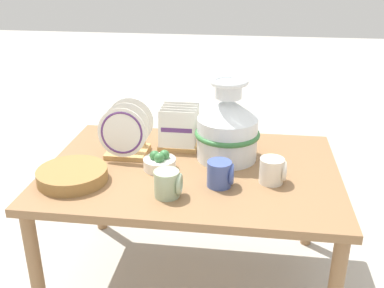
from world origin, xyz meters
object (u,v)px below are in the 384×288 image
at_px(wicker_charger_stack, 72,175).
at_px(mug_cream_glaze, 273,171).
at_px(dish_rack_square_plates, 179,132).
at_px(mug_sage_glaze, 168,184).
at_px(fruit_bowl, 160,162).
at_px(dish_rack_round_plates, 126,136).
at_px(ceramic_vase, 227,126).
at_px(mug_cobalt_glaze, 221,174).

xyz_separation_m(wicker_charger_stack, mug_cream_glaze, (0.81, 0.10, 0.03)).
relative_size(dish_rack_square_plates, mug_sage_glaze, 1.83).
bearing_deg(fruit_bowl, dish_rack_round_plates, 145.84).
bearing_deg(mug_sage_glaze, dish_rack_round_plates, 126.68).
relative_size(mug_cream_glaze, fruit_bowl, 0.77).
distance_m(ceramic_vase, dish_rack_round_plates, 0.46).
bearing_deg(mug_cobalt_glaze, wicker_charger_stack, -176.01).
relative_size(mug_sage_glaze, fruit_bowl, 0.77).
bearing_deg(ceramic_vase, mug_sage_glaze, -118.08).
bearing_deg(ceramic_vase, dish_rack_round_plates, -176.37).
bearing_deg(dish_rack_round_plates, fruit_bowl, -34.16).
height_order(dish_rack_square_plates, mug_sage_glaze, dish_rack_square_plates).
bearing_deg(mug_cobalt_glaze, dish_rack_square_plates, 121.42).
bearing_deg(wicker_charger_stack, mug_cobalt_glaze, 3.99).
distance_m(dish_rack_round_plates, mug_sage_glaze, 0.43).
distance_m(dish_rack_round_plates, wicker_charger_stack, 0.32).
bearing_deg(mug_sage_glaze, mug_cream_glaze, 22.57).
distance_m(dish_rack_square_plates, wicker_charger_stack, 0.56).
distance_m(dish_rack_square_plates, mug_cream_glaze, 0.54).
height_order(ceramic_vase, wicker_charger_stack, ceramic_vase).
bearing_deg(mug_cream_glaze, mug_cobalt_glaze, -164.69).
xyz_separation_m(mug_cream_glaze, fruit_bowl, (-0.48, 0.06, -0.02)).
relative_size(dish_rack_round_plates, dish_rack_square_plates, 1.25).
bearing_deg(dish_rack_square_plates, mug_cobalt_glaze, -58.58).
relative_size(ceramic_vase, mug_cobalt_glaze, 3.45).
distance_m(mug_cream_glaze, fruit_bowl, 0.48).
bearing_deg(ceramic_vase, fruit_bowl, -151.72).
xyz_separation_m(dish_rack_square_plates, mug_cobalt_glaze, (0.23, -0.37, -0.02)).
height_order(wicker_charger_stack, mug_sage_glaze, mug_sage_glaze).
height_order(wicker_charger_stack, mug_cream_glaze, mug_cream_glaze).
bearing_deg(mug_sage_glaze, wicker_charger_stack, 170.70).
bearing_deg(mug_sage_glaze, dish_rack_square_plates, 94.16).
bearing_deg(wicker_charger_stack, dish_rack_round_plates, 61.30).
height_order(wicker_charger_stack, fruit_bowl, fruit_bowl).
distance_m(dish_rack_round_plates, fruit_bowl, 0.22).
height_order(dish_rack_round_plates, wicker_charger_stack, dish_rack_round_plates).
xyz_separation_m(wicker_charger_stack, fruit_bowl, (0.33, 0.16, 0.01)).
bearing_deg(dish_rack_square_plates, dish_rack_round_plates, -148.76).
xyz_separation_m(ceramic_vase, dish_rack_round_plates, (-0.46, -0.03, -0.06)).
bearing_deg(mug_cream_glaze, mug_sage_glaze, -157.43).
distance_m(dish_rack_square_plates, mug_sage_glaze, 0.48).
xyz_separation_m(mug_sage_glaze, fruit_bowl, (-0.08, 0.22, -0.02)).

